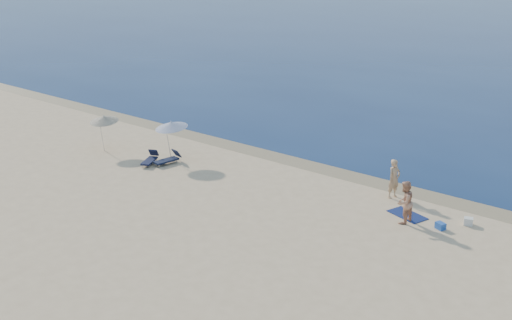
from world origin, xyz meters
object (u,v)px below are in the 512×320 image
Objects in this scene: person_right at (404,202)px; blue_cooler at (440,226)px; person_left at (394,179)px; umbrella_near at (171,125)px.

person_right reaches higher than blue_cooler.
umbrella_near is (-12.14, -2.76, 1.08)m from person_left.
person_right is 0.82× the size of umbrella_near.
person_left is 12.49m from umbrella_near.
person_left reaches higher than blue_cooler.
blue_cooler is at bearing 23.39° from umbrella_near.
person_right is (1.66, -2.30, 0.01)m from person_left.
blue_cooler is at bearing -104.20° from person_left.
person_right is at bearing 22.10° from umbrella_near.
umbrella_near is at bearing 119.21° from person_left.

